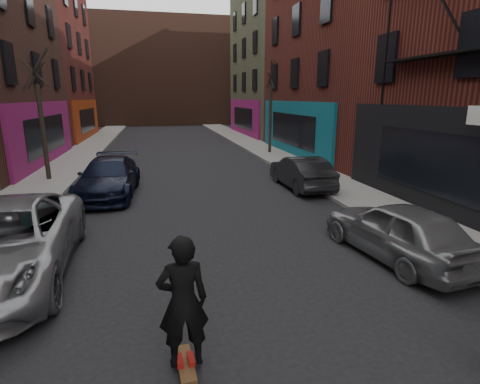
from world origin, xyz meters
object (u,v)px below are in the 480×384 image
parked_right_end (301,172)px  skateboard (186,365)px  skateboarder (183,302)px  parked_right_far (398,230)px  parked_left_end (109,177)px  tree_left_far (40,106)px  parked_left_far (1,243)px  tree_right_far (271,101)px

parked_right_end → skateboard: 11.48m
parked_right_end → skateboarder: skateboarder is taller
parked_right_far → skateboard: bearing=20.0°
parked_left_end → parked_right_far: 10.69m
tree_left_far → skateboarder: bearing=-69.5°
parked_left_far → skateboarder: bearing=-48.5°
parked_right_far → skateboard: size_ratio=5.17×
parked_right_far → tree_left_far: bearing=-53.8°
skateboard → skateboarder: 1.01m
parked_left_end → skateboard: (2.11, -10.45, -0.68)m
tree_left_far → parked_right_end: bearing=-18.9°
tree_left_far → tree_right_far: 13.78m
tree_right_far → parked_right_end: size_ratio=1.64×
parked_right_end → skateboard: size_ratio=5.19×
tree_left_far → skateboard: size_ratio=8.12×
skateboarder → parked_right_end: bearing=-122.9°
parked_left_far → parked_left_end: parked_left_far is taller
parked_left_end → skateboarder: size_ratio=2.60×
parked_right_end → skateboard: (-5.69, -9.96, -0.63)m
tree_left_far → parked_right_far: (10.38, -10.93, -2.68)m
parked_left_end → parked_left_far: bearing=-97.9°
parked_left_far → skateboard: 5.08m
tree_right_far → parked_left_end: 13.45m
tree_right_far → skateboard: bearing=-110.3°
parked_left_far → skateboarder: (3.51, -3.59, 0.25)m
parked_right_far → skateboarder: 5.94m
parked_right_far → parked_right_end: parked_right_far is taller
parked_left_far → parked_right_far: bearing=-8.5°
parked_left_far → parked_right_end: (9.20, 6.37, -0.13)m
tree_right_far → parked_left_end: bearing=-135.6°
skateboard → skateboarder: (0.00, 0.00, 1.01)m
tree_right_far → skateboard: (-7.29, -19.65, -3.48)m
parked_left_far → skateboard: (3.51, -3.59, -0.76)m
tree_right_far → skateboarder: size_ratio=3.53×
parked_left_end → parked_right_end: 7.82m
tree_left_far → skateboard: (5.11, -13.65, -3.33)m
parked_left_far → parked_right_far: (8.78, -0.87, -0.11)m
parked_left_end → skateboarder: (2.11, -10.45, 0.34)m
tree_right_far → parked_right_end: (-1.60, -9.69, -2.85)m
skateboarder → tree_right_far: bearing=-113.5°
tree_right_far → skateboarder: 21.10m
skateboard → skateboarder: bearing=0.0°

